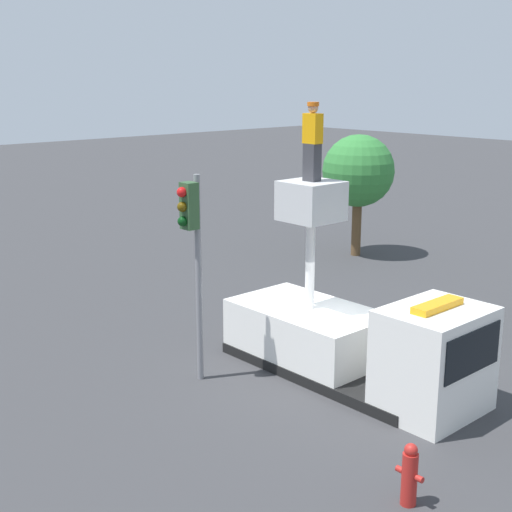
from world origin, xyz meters
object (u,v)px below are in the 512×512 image
object	(u,v)px
bucket_truck	(351,339)
worker	(312,142)
traffic_light_pole	(192,238)
fire_hydrant	(410,475)
traffic_cone_rear	(245,320)
tree_left_bg	(358,172)

from	to	relation	value
bucket_truck	worker	world-z (taller)	worker
bucket_truck	traffic_light_pole	distance (m)	4.21
bucket_truck	fire_hydrant	bearing A→B (deg)	-38.40
traffic_light_pole	traffic_cone_rear	xyz separation A→B (m)	(-1.71, 2.98, -3.02)
bucket_truck	worker	size ratio (longest dim) A/B	3.56
bucket_truck	fire_hydrant	world-z (taller)	bucket_truck
worker	traffic_cone_rear	world-z (taller)	worker
bucket_truck	traffic_light_pole	xyz separation A→B (m)	(-2.26, -2.66, 2.35)
traffic_light_pole	fire_hydrant	distance (m)	6.72
traffic_cone_rear	tree_left_bg	size ratio (longest dim) A/B	0.13
bucket_truck	tree_left_bg	xyz separation A→B (m)	(-7.41, 8.97, 2.26)
fire_hydrant	tree_left_bg	size ratio (longest dim) A/B	0.23
bucket_truck	fire_hydrant	size ratio (longest dim) A/B	5.82
traffic_cone_rear	worker	bearing A→B (deg)	-6.78
fire_hydrant	traffic_cone_rear	distance (m)	8.52
bucket_truck	worker	xyz separation A→B (m)	(-1.30, 0.00, 4.30)
worker	traffic_cone_rear	xyz separation A→B (m)	(-2.67, 0.32, -4.97)
traffic_cone_rear	tree_left_bg	bearing A→B (deg)	111.67
worker	tree_left_bg	world-z (taller)	worker
bucket_truck	tree_left_bg	size ratio (longest dim) A/B	1.36
traffic_light_pole	fire_hydrant	world-z (taller)	traffic_light_pole
bucket_truck	traffic_cone_rear	distance (m)	4.04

